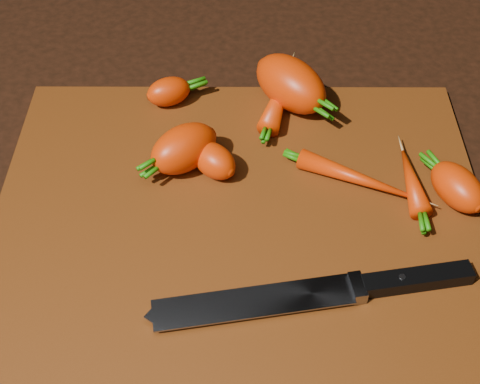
{
  "coord_description": "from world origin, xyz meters",
  "views": [
    {
      "loc": [
        0.0,
        -0.44,
        0.53
      ],
      "look_at": [
        0.0,
        0.01,
        0.03
      ],
      "focal_mm": 50.0,
      "sensor_mm": 36.0,
      "label": 1
    }
  ],
  "objects": [
    {
      "name": "knife",
      "position": [
        0.03,
        -0.11,
        0.02
      ],
      "size": [
        0.3,
        0.07,
        0.02
      ],
      "rotation": [
        0.0,
        0.0,
        0.17
      ],
      "color": "gray",
      "rests_on": "cutting_board"
    },
    {
      "name": "carrot_4",
      "position": [
        0.22,
        0.02,
        0.03
      ],
      "size": [
        0.07,
        0.08,
        0.04
      ],
      "primitive_type": "ellipsoid",
      "rotation": [
        0.0,
        0.0,
        2.07
      ],
      "color": "#C52A00",
      "rests_on": "cutting_board"
    },
    {
      "name": "cutting_board",
      "position": [
        0.0,
        0.0,
        0.01
      ],
      "size": [
        0.5,
        0.4,
        0.01
      ],
      "primitive_type": "cube",
      "color": "brown",
      "rests_on": "ground"
    },
    {
      "name": "carrot_0",
      "position": [
        -0.03,
        0.05,
        0.03
      ],
      "size": [
        0.06,
        0.06,
        0.04
      ],
      "primitive_type": "ellipsoid",
      "rotation": [
        0.0,
        0.0,
        2.37
      ],
      "color": "#C52A00",
      "rests_on": "cutting_board"
    },
    {
      "name": "carrot_2",
      "position": [
        -0.06,
        0.07,
        0.04
      ],
      "size": [
        0.09,
        0.09,
        0.05
      ],
      "primitive_type": "ellipsoid",
      "rotation": [
        0.0,
        0.0,
        3.84
      ],
      "color": "#C52A00",
      "rests_on": "cutting_board"
    },
    {
      "name": "ground",
      "position": [
        0.0,
        0.0,
        -0.01
      ],
      "size": [
        2.0,
        2.0,
        0.01
      ],
      "primitive_type": "cube",
      "color": "black"
    },
    {
      "name": "carrot_5",
      "position": [
        0.05,
        0.17,
        0.02
      ],
      "size": [
        0.06,
        0.13,
        0.03
      ],
      "primitive_type": "ellipsoid",
      "rotation": [
        0.0,
        0.0,
        1.32
      ],
      "color": "#C52A00",
      "rests_on": "cutting_board"
    },
    {
      "name": "carrot_7",
      "position": [
        0.18,
        0.03,
        0.02
      ],
      "size": [
        0.03,
        0.09,
        0.02
      ],
      "primitive_type": "ellipsoid",
      "rotation": [
        0.0,
        0.0,
        1.62
      ],
      "color": "#C52A00",
      "rests_on": "cutting_board"
    },
    {
      "name": "carrot_1",
      "position": [
        0.06,
        0.17,
        0.04
      ],
      "size": [
        0.11,
        0.11,
        0.06
      ],
      "primitive_type": "ellipsoid",
      "rotation": [
        0.0,
        0.0,
        -0.87
      ],
      "color": "#C52A00",
      "rests_on": "cutting_board"
    },
    {
      "name": "carrot_3",
      "position": [
        -0.08,
        0.17,
        0.03
      ],
      "size": [
        0.06,
        0.05,
        0.03
      ],
      "primitive_type": "ellipsoid",
      "rotation": [
        0.0,
        0.0,
        0.4
      ],
      "color": "#C52A00",
      "rests_on": "cutting_board"
    },
    {
      "name": "carrot_6",
      "position": [
        0.12,
        0.04,
        0.02
      ],
      "size": [
        0.12,
        0.08,
        0.02
      ],
      "primitive_type": "ellipsoid",
      "rotation": [
        0.0,
        0.0,
        -0.46
      ],
      "color": "#C52A00",
      "rests_on": "cutting_board"
    }
  ]
}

